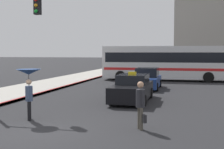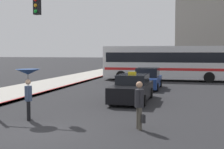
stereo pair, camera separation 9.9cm
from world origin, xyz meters
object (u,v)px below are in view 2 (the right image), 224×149
Objects in this scene: traffic_light at (4,29)px; taxi at (132,89)px; city_bus at (166,62)px; pedestrian_man at (139,102)px; pedestrian_with_umbrella at (28,80)px; sedan_red at (147,79)px.

taxi is at bearing 34.69° from traffic_light.
city_bus is (0.91, 13.31, 1.14)m from taxi.
city_bus is at bearing 152.50° from pedestrian_man.
pedestrian_with_umbrella is at bearing -124.96° from pedestrian_man.
taxi is 6.19m from sedan_red.
pedestrian_with_umbrella is at bearing 61.09° from taxi.
city_bus reaches higher than pedestrian_man.
sedan_red is at bearing 172.67° from city_bus.
pedestrian_man is at bearing 96.23° from sedan_red.
city_bus is 19.50m from pedestrian_with_umbrella.
pedestrian_man is (1.38, -6.24, 0.30)m from taxi.
city_bus is 5.84× the size of pedestrian_with_umbrella.
traffic_light is (-5.47, -3.78, 3.14)m from taxi.
pedestrian_man is 7.81m from traffic_light.
sedan_red is 2.52× the size of pedestrian_man.
city_bus reaches higher than sedan_red.
city_bus is at bearing -93.90° from taxi.
taxi is 1.10× the size of sedan_red.
taxi is 7.35m from traffic_light.
city_bus is 18.35m from traffic_light.
pedestrian_man is (0.47, -19.55, -0.85)m from city_bus.
sedan_red is 11.81m from traffic_light.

